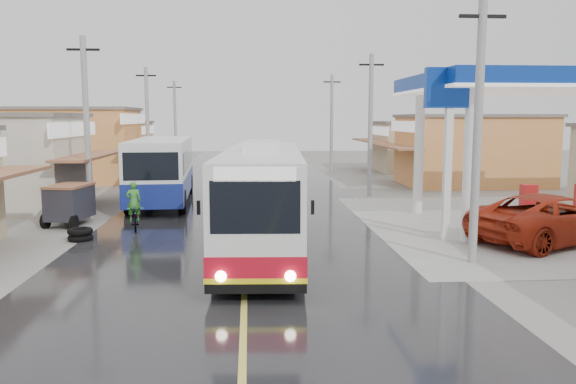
# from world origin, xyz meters

# --- Properties ---
(ground) EXTENTS (120.00, 120.00, 0.00)m
(ground) POSITION_xyz_m (0.00, 0.00, 0.00)
(ground) COLOR slate
(ground) RESTS_ON ground
(road) EXTENTS (12.00, 90.00, 0.02)m
(road) POSITION_xyz_m (0.00, 15.00, 0.01)
(road) COLOR black
(road) RESTS_ON ground
(centre_line) EXTENTS (0.15, 90.00, 0.01)m
(centre_line) POSITION_xyz_m (0.00, 15.00, 0.02)
(centre_line) COLOR #D8CC4C
(centre_line) RESTS_ON road
(shopfronts_left) EXTENTS (11.00, 44.00, 5.20)m
(shopfronts_left) POSITION_xyz_m (-13.00, 18.00, 0.00)
(shopfronts_left) COLOR tan
(shopfronts_left) RESTS_ON ground
(shopfronts_right) EXTENTS (11.00, 44.00, 4.80)m
(shopfronts_right) POSITION_xyz_m (15.00, 12.00, 0.00)
(shopfronts_right) COLOR beige
(shopfronts_right) RESTS_ON ground
(utility_poles_left) EXTENTS (1.60, 50.00, 8.00)m
(utility_poles_left) POSITION_xyz_m (-7.00, 16.00, 0.00)
(utility_poles_left) COLOR gray
(utility_poles_left) RESTS_ON ground
(utility_poles_right) EXTENTS (1.60, 36.00, 8.00)m
(utility_poles_right) POSITION_xyz_m (7.00, 15.00, 0.00)
(utility_poles_right) COLOR gray
(utility_poles_right) RESTS_ON ground
(coach_bus) EXTENTS (3.25, 11.88, 3.67)m
(coach_bus) POSITION_xyz_m (0.60, 2.28, 1.77)
(coach_bus) COLOR silver
(coach_bus) RESTS_ON road
(second_bus) EXTENTS (3.29, 10.23, 3.35)m
(second_bus) POSITION_xyz_m (-4.41, 13.18, 1.80)
(second_bus) COLOR silver
(second_bus) RESTS_ON road
(jeepney) EXTENTS (6.99, 5.24, 1.76)m
(jeepney) POSITION_xyz_m (10.96, 2.63, 0.88)
(jeepney) COLOR #A22510
(jeepney) RESTS_ON ground
(cyclist) EXTENTS (1.01, 1.93, 1.98)m
(cyclist) POSITION_xyz_m (-4.43, 6.00, 0.65)
(cyclist) COLOR black
(cyclist) RESTS_ON ground
(tricycle_near) EXTENTS (1.81, 2.45, 1.72)m
(tricycle_near) POSITION_xyz_m (-7.32, 7.12, 0.98)
(tricycle_near) COLOR #26262D
(tricycle_near) RESTS_ON ground
(tyre_stack) EXTENTS (0.91, 0.91, 0.46)m
(tyre_stack) POSITION_xyz_m (-6.04, 4.11, 0.23)
(tyre_stack) COLOR black
(tyre_stack) RESTS_ON ground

